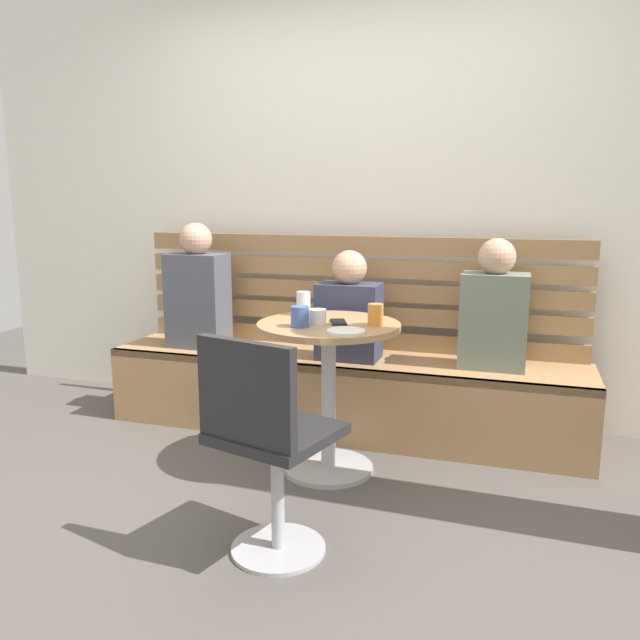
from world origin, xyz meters
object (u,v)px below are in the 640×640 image
cup_mug_blue (300,317)px  cup_ceramic_white (318,317)px  cup_tumbler_orange (375,315)px  plate_small (346,331)px  person_adult (198,292)px  person_child_middle (494,311)px  cup_glass_tall (303,303)px  person_child_left (349,312)px  booth_bench (341,393)px  white_chair (266,440)px  cafe_table (329,368)px  phone_on_table (338,322)px

cup_mug_blue → cup_ceramic_white: 0.11m
cup_ceramic_white → cup_tumbler_orange: 0.27m
plate_small → person_adult: bearing=147.4°
person_child_middle → cup_glass_tall: person_child_middle is taller
person_adult → person_child_left: (0.94, -0.01, -0.07)m
booth_bench → white_chair: (0.11, -1.36, 0.24)m
cup_ceramic_white → cup_tumbler_orange: bearing=11.2°
white_chair → booth_bench: bearing=94.5°
cup_ceramic_white → white_chair: bearing=-85.8°
white_chair → cup_ceramic_white: (-0.06, 0.77, 0.31)m
booth_bench → cup_mug_blue: 0.88m
booth_bench → cup_glass_tall: (-0.09, -0.39, 0.58)m
booth_bench → cup_mug_blue: bearing=-90.6°
cup_mug_blue → cafe_table: bearing=53.1°
white_chair → cup_ceramic_white: size_ratio=10.63×
white_chair → phone_on_table: white_chair is taller
person_adult → cup_tumbler_orange: 1.30m
cup_mug_blue → phone_on_table: size_ratio=0.68×
booth_bench → person_adult: (-0.89, -0.02, 0.55)m
cup_glass_tall → white_chair: bearing=-78.6°
person_adult → cup_ceramic_white: 1.09m
cup_tumbler_orange → plate_small: 0.22m
cup_mug_blue → cup_ceramic_white: bearing=57.3°
person_adult → cup_ceramic_white: person_adult is taller
cafe_table → person_child_middle: bearing=37.6°
booth_bench → cafe_table: 0.63m
person_child_middle → cup_ceramic_white: bearing=-141.9°
cup_glass_tall → cup_mug_blue: 0.29m
booth_bench → cup_ceramic_white: 0.81m
plate_small → cup_glass_tall: bearing=132.8°
cup_mug_blue → phone_on_table: 0.21m
person_child_left → cup_glass_tall: person_child_left is taller
booth_bench → white_chair: 1.38m
phone_on_table → person_child_left: bearing=77.7°
cup_mug_blue → cup_tumbler_orange: cup_tumbler_orange is taller
cafe_table → person_child_left: person_child_left is taller
cup_glass_tall → booth_bench: bearing=77.3°
booth_bench → cup_tumbler_orange: size_ratio=27.00×
cup_mug_blue → cup_tumbler_orange: bearing=23.7°
cafe_table → cup_glass_tall: bearing=139.7°
cup_ceramic_white → booth_bench: bearing=94.9°
booth_bench → cup_glass_tall: bearing=-102.7°
plate_small → phone_on_table: size_ratio=1.21×
cup_tumbler_orange → cup_mug_blue: bearing=-156.3°
booth_bench → white_chair: size_ratio=3.18×
cup_ceramic_white → plate_small: cup_ceramic_white is taller
booth_bench → person_child_middle: person_child_middle is taller
booth_bench → person_child_middle: size_ratio=3.98×
plate_small → cafe_table: bearing=125.9°
cup_mug_blue → cup_tumbler_orange: (0.32, 0.14, 0.00)m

